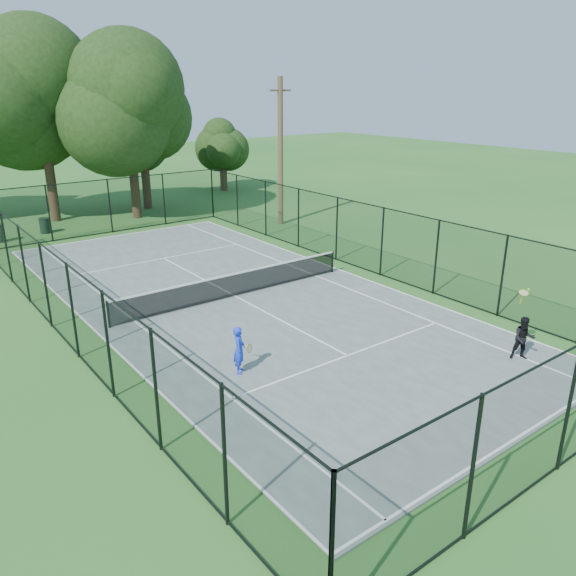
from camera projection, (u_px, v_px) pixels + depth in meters
ground at (235, 298)px, 21.82m from camera, size 120.00×120.00×0.00m
tennis_court at (235, 297)px, 21.81m from camera, size 11.00×24.00×0.06m
tennis_net at (235, 284)px, 21.63m from camera, size 10.08×0.08×0.95m
fence at (234, 261)px, 21.31m from camera, size 13.10×26.10×3.00m
tree_near_left at (41, 112)px, 32.22m from camera, size 7.93×7.93×10.35m
tree_near_mid at (129, 123)px, 33.26m from camera, size 7.05×7.05×9.22m
tree_near_right at (142, 133)px, 36.26m from camera, size 5.59×5.59×7.71m
tree_far_right at (223, 150)px, 43.28m from camera, size 3.84×3.84×5.08m
trash_bin_right at (45, 225)px, 31.27m from camera, size 0.58×0.58×0.87m
utility_pole at (280, 152)px, 32.16m from camera, size 1.40×0.30×8.28m
player_blue at (239, 350)px, 15.81m from camera, size 0.87×0.61×1.40m
player_black at (524, 338)px, 16.58m from camera, size 0.89×0.90×2.05m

